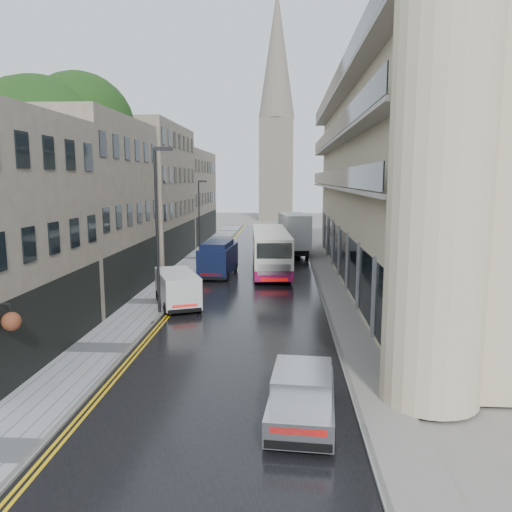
# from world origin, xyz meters

# --- Properties ---
(road) EXTENTS (9.00, 85.00, 0.02)m
(road) POSITION_xyz_m (0.00, 27.50, 0.01)
(road) COLOR black
(road) RESTS_ON ground
(left_sidewalk) EXTENTS (2.70, 85.00, 0.12)m
(left_sidewalk) POSITION_xyz_m (-5.85, 27.50, 0.06)
(left_sidewalk) COLOR gray
(left_sidewalk) RESTS_ON ground
(right_sidewalk) EXTENTS (1.80, 85.00, 0.12)m
(right_sidewalk) POSITION_xyz_m (5.40, 27.50, 0.06)
(right_sidewalk) COLOR slate
(right_sidewalk) RESTS_ON ground
(old_shop_row) EXTENTS (4.50, 56.00, 12.00)m
(old_shop_row) POSITION_xyz_m (-9.45, 30.00, 6.00)
(old_shop_row) COLOR gray
(old_shop_row) RESTS_ON ground
(modern_block) EXTENTS (8.00, 40.00, 14.00)m
(modern_block) POSITION_xyz_m (10.30, 26.00, 7.00)
(modern_block) COLOR #BCB28C
(modern_block) RESTS_ON ground
(church_spire) EXTENTS (6.40, 6.40, 40.00)m
(church_spire) POSITION_xyz_m (0.50, 82.00, 20.00)
(church_spire) COLOR #74685C
(church_spire) RESTS_ON ground
(tree_near) EXTENTS (10.56, 10.56, 13.89)m
(tree_near) POSITION_xyz_m (-12.50, 20.00, 6.95)
(tree_near) COLOR black
(tree_near) RESTS_ON ground
(tree_far) EXTENTS (9.24, 9.24, 12.46)m
(tree_far) POSITION_xyz_m (-12.20, 33.00, 6.23)
(tree_far) COLOR black
(tree_far) RESTS_ON ground
(cream_bus) EXTENTS (3.61, 12.14, 3.27)m
(cream_bus) POSITION_xyz_m (0.02, 26.79, 1.65)
(cream_bus) COLOR silver
(cream_bus) RESTS_ON road
(white_lorry) EXTENTS (3.52, 7.99, 4.05)m
(white_lorry) POSITION_xyz_m (2.18, 37.24, 2.05)
(white_lorry) COLOR silver
(white_lorry) RESTS_ON road
(silver_hatchback) EXTENTS (2.27, 4.53, 1.65)m
(silver_hatchback) POSITION_xyz_m (1.73, 3.49, 0.84)
(silver_hatchback) COLOR #A5A5AA
(silver_hatchback) RESTS_ON road
(white_van) EXTENTS (3.54, 4.99, 2.07)m
(white_van) POSITION_xyz_m (-4.30, 16.69, 1.06)
(white_van) COLOR silver
(white_van) RESTS_ON road
(navy_van) EXTENTS (2.53, 5.59, 2.78)m
(navy_van) POSITION_xyz_m (-4.03, 26.11, 1.41)
(navy_van) COLOR black
(navy_van) RESTS_ON road
(pedestrian) EXTENTS (0.68, 0.50, 1.71)m
(pedestrian) POSITION_xyz_m (-5.55, 20.39, 0.97)
(pedestrian) COLOR black
(pedestrian) RESTS_ON left_sidewalk
(lamp_post_near) EXTENTS (1.01, 0.56, 8.89)m
(lamp_post_near) POSITION_xyz_m (-4.70, 16.77, 4.57)
(lamp_post_near) COLOR black
(lamp_post_near) RESTS_ON left_sidewalk
(lamp_post_far) EXTENTS (0.81, 0.21, 7.09)m
(lamp_post_far) POSITION_xyz_m (-5.59, 35.15, 3.67)
(lamp_post_far) COLOR black
(lamp_post_far) RESTS_ON left_sidewalk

